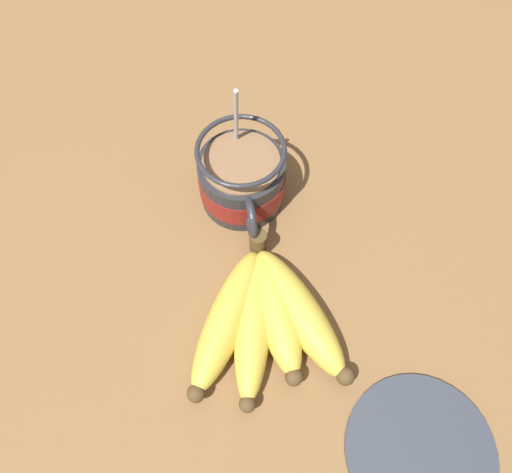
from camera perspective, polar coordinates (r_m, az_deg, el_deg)
The scene contains 4 objects.
table at distance 63.37cm, azimuth 1.96°, elevation 1.88°, with size 98.68×98.68×3.35cm.
coffee_mug at distance 60.09cm, azimuth -1.60°, elevation 6.56°, with size 13.94×10.49×16.38cm.
banana_bunch at distance 53.95cm, azimuth 1.09°, elevation -9.06°, with size 18.98×18.83×4.47cm.
small_plate at distance 55.20cm, azimuth 18.30°, elevation -22.26°, with size 14.80×14.80×0.60cm.
Camera 1 is at (31.27, -7.78, 56.24)cm, focal length 35.00 mm.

